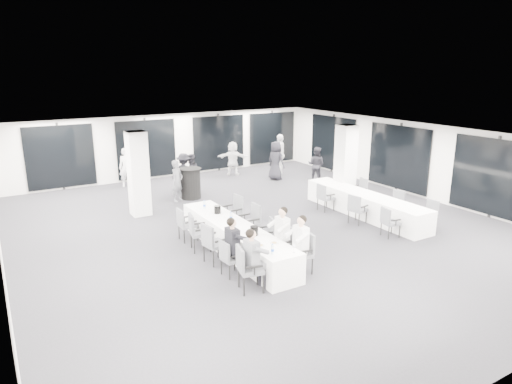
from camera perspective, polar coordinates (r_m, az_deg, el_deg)
room at (r=15.09m, az=1.37°, el=2.33°), size 14.04×16.04×2.84m
column_left at (r=15.48m, az=-14.50°, el=2.23°), size 0.60×0.60×2.80m
column_right at (r=16.97m, az=11.11°, el=3.55°), size 0.60×0.60×2.80m
banquet_table_main at (r=12.19m, az=-2.56°, el=-5.85°), size 0.90×5.00×0.75m
banquet_table_side at (r=15.57m, az=13.40°, el=-1.53°), size 0.90×5.00×0.75m
cocktail_table at (r=17.26m, az=-8.16°, el=1.10°), size 0.83×0.83×1.15m
chair_main_left_near at (r=10.07m, az=-1.16°, el=-9.23°), size 0.63×0.66×1.04m
chair_main_left_second at (r=10.80m, az=-3.38°, el=-8.02°), size 0.47×0.52×0.88m
chair_main_left_mid at (r=11.48m, az=-5.46°, el=-6.14°), size 0.59×0.63×1.03m
chair_main_left_fourth at (r=12.31m, az=-7.39°, el=-4.73°), size 0.61×0.65×1.02m
chair_main_left_far at (r=13.06m, az=-8.87°, el=-3.80°), size 0.48×0.54×0.94m
chair_main_right_near at (r=11.04m, az=6.07°, el=-7.23°), size 0.59×0.62×0.98m
chair_main_right_second at (r=11.65m, az=3.71°, el=-6.19°), size 0.50×0.54×0.90m
chair_main_right_mid at (r=12.31m, az=1.46°, el=-5.03°), size 0.53×0.56×0.87m
chair_main_right_fourth at (r=12.99m, az=-0.54°, el=-3.48°), size 0.53×0.60×1.03m
chair_main_right_far at (r=13.85m, az=-2.71°, el=-2.27°), size 0.55×0.61×1.04m
chair_side_left_near at (r=13.75m, az=16.26°, el=-3.43°), size 0.52×0.55×0.88m
chair_side_left_mid at (r=14.63m, az=12.44°, el=-1.90°), size 0.56×0.60×0.94m
chair_side_left_far at (r=15.76m, az=8.52°, el=-0.47°), size 0.48×0.54×0.94m
chair_side_right_near at (r=14.91m, az=20.87°, el=-2.40°), size 0.45×0.51×0.87m
chair_side_right_mid at (r=15.71m, az=17.14°, el=-1.19°), size 0.51×0.54×0.87m
chair_side_right_far at (r=16.85m, az=12.89°, el=0.33°), size 0.54×0.58×0.93m
seated_guest_a at (r=10.04m, az=-0.25°, el=-7.92°), size 0.50×0.38×1.44m
seated_guest_b at (r=10.75m, az=-2.66°, el=-6.32°), size 0.50×0.38×1.44m
seated_guest_c at (r=10.87m, az=5.35°, el=-6.13°), size 0.50×0.38×1.44m
seated_guest_d at (r=11.46m, az=3.04°, el=-4.92°), size 0.50×0.38×1.44m
standing_guest_a at (r=16.89m, az=-9.83°, el=1.70°), size 0.81×0.77×1.73m
standing_guest_b at (r=18.20m, az=-8.16°, el=2.70°), size 0.91×0.66×1.70m
standing_guest_c at (r=18.10m, az=-9.00°, el=2.70°), size 1.23×1.20×1.76m
standing_guest_d at (r=21.01m, az=3.03°, el=5.06°), size 1.33×1.38×2.10m
standing_guest_e at (r=19.96m, az=2.49°, el=4.26°), size 0.83×1.05×1.91m
standing_guest_f at (r=20.83m, az=-2.92°, el=4.50°), size 1.69×1.41×1.76m
standing_guest_g at (r=19.53m, az=-15.93°, el=3.29°), size 0.77×0.68×1.81m
standing_guest_h at (r=19.59m, az=7.54°, el=3.69°), size 0.86×0.99×1.75m
ice_bucket_near at (r=11.34m, az=-0.23°, el=-4.86°), size 0.20×0.20×0.23m
ice_bucket_far at (r=13.05m, az=-4.85°, el=-2.20°), size 0.19×0.19×0.22m
water_bottle_a at (r=10.24m, az=2.08°, el=-7.16°), size 0.07×0.07×0.22m
water_bottle_b at (r=12.38m, az=-3.15°, el=-3.10°), size 0.08×0.08×0.24m
water_bottle_c at (r=13.53m, az=-6.47°, el=-1.59°), size 0.07×0.07×0.23m
plate_a at (r=10.72m, az=0.55°, el=-6.66°), size 0.19×0.19×0.03m
plate_b at (r=10.87m, az=2.31°, el=-6.36°), size 0.20×0.20×0.03m
plate_c at (r=11.51m, az=-1.03°, el=-5.09°), size 0.19×0.19×0.03m
wine_glass at (r=10.32m, az=4.77°, el=-6.81°), size 0.07×0.07×0.19m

